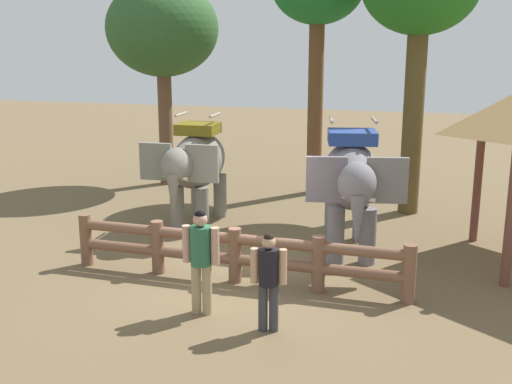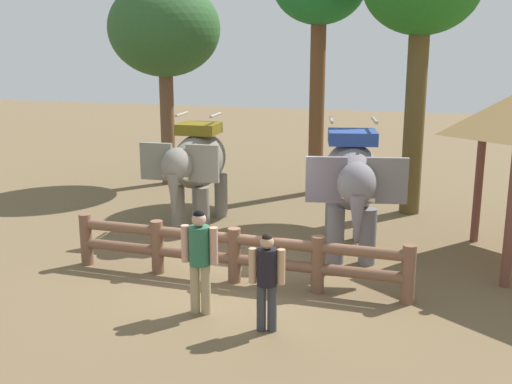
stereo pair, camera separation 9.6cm
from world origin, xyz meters
name	(u,v)px [view 1 (the left image)]	position (x,y,z in m)	size (l,w,h in m)	color
ground_plane	(239,277)	(0.00, 0.00, 0.00)	(60.00, 60.00, 0.00)	brown
log_fence	(235,251)	(0.00, -0.23, 0.60)	(6.57, 0.42, 1.05)	brown
elephant_near_left	(196,164)	(-1.99, 3.00, 1.53)	(1.82, 3.18, 2.73)	slate
elephant_center	(351,180)	(1.85, 1.94, 1.60)	(2.05, 3.40, 2.86)	slate
tourist_woman_in_black	(269,275)	(1.11, -2.02, 0.92)	(0.56, 0.35, 1.59)	#32353B
tourist_man_in_blue	(201,254)	(-0.11, -1.69, 1.03)	(0.63, 0.35, 1.77)	tan
tree_far_right	(162,31)	(-4.59, 7.16, 4.70)	(3.37, 3.37, 6.20)	brown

